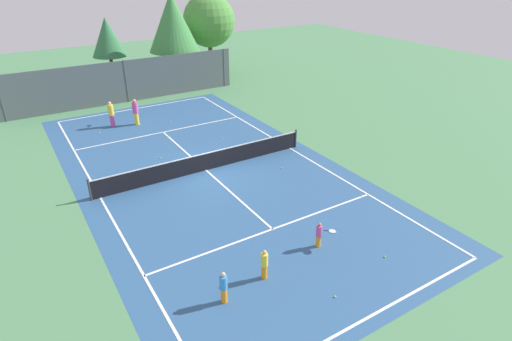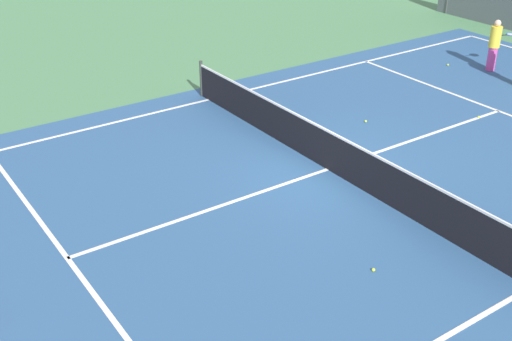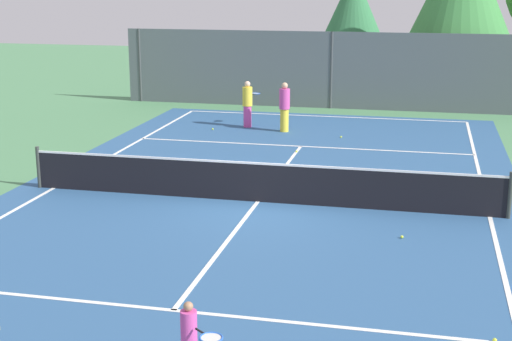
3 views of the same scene
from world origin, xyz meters
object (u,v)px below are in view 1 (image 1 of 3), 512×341
Objects in this scene: tennis_ball_8 at (335,297)px; player_2 at (264,264)px; tennis_ball_0 at (99,133)px; tennis_ball_5 at (160,158)px; tennis_ball_7 at (362,196)px; player_0 at (111,114)px; player_1 at (136,112)px; player_3 at (224,287)px; player_4 at (320,234)px; tennis_ball_4 at (282,168)px; tennis_ball_3 at (385,257)px; tennis_ball_2 at (222,138)px; tennis_ball_6 at (170,121)px; tennis_ball_1 at (168,136)px.

player_2 is at bearing 126.08° from tennis_ball_8.
tennis_ball_0 is 1.00× the size of tennis_ball_5.
tennis_ball_7 is (6.69, -9.06, 0.00)m from tennis_ball_5.
player_0 is 20.12m from tennis_ball_8.
player_1 reaches higher than tennis_ball_7.
tennis_ball_5 is at bearing 79.94° from player_3.
tennis_ball_5 is at bearing 102.75° from player_4.
player_2 is at bearing -88.19° from player_0.
player_4 is (3.38, -17.53, -0.31)m from player_0.
player_3 is at bearing -100.06° from tennis_ball_5.
player_4 is 16.45× the size of tennis_ball_7.
tennis_ball_4 is 1.00× the size of tennis_ball_8.
tennis_ball_7 is at bearing 56.45° from tennis_ball_3.
player_2 is (0.57, -17.94, -0.26)m from player_0.
tennis_ball_7 is (7.59, -15.59, -0.85)m from player_0.
tennis_ball_2 is at bearing 77.54° from tennis_ball_8.
player_3 is at bearing 151.30° from tennis_ball_8.
player_3 reaches higher than tennis_ball_0.
player_3 is at bearing -93.70° from player_0.
player_0 is at bearing 86.30° from player_3.
player_1 is 6.10m from tennis_ball_5.
tennis_ball_6 is (3.60, -1.19, -0.85)m from player_0.
tennis_ball_8 is (-1.53, -18.81, 0.00)m from tennis_ball_6.
player_4 is 16.45× the size of tennis_ball_4.
player_4 is 17.31m from tennis_ball_0.
tennis_ball_0 is (-2.59, -0.30, -0.87)m from player_1.
tennis_ball_3 is at bearing -10.56° from player_3.
tennis_ball_1 and tennis_ball_4 have the same top height.
tennis_ball_4 is 10.26m from tennis_ball_6.
tennis_ball_2 is at bearing 69.10° from player_2.
player_3 is 18.54× the size of tennis_ball_0.
player_4 reaches higher than tennis_ball_8.
tennis_ball_6 is at bearing -17.35° from player_1.
player_1 is 3.45m from tennis_ball_1.
player_1 reaches higher than tennis_ball_4.
tennis_ball_4 is at bearing -41.97° from tennis_ball_5.
tennis_ball_3 is at bearing -96.69° from tennis_ball_4.
tennis_ball_3 is 8.29m from tennis_ball_4.
tennis_ball_2 and tennis_ball_5 have the same top height.
tennis_ball_5 is at bearing -70.65° from tennis_ball_0.
player_0 is 25.83× the size of tennis_ball_0.
tennis_ball_3 and tennis_ball_4 have the same top height.
tennis_ball_0 and tennis_ball_8 have the same top height.
tennis_ball_0 and tennis_ball_2 have the same top height.
tennis_ball_3 is at bearing -72.01° from tennis_ball_5.
tennis_ball_6 is (4.77, 17.04, -0.59)m from player_3.
player_4 is 16.45× the size of tennis_ball_8.
tennis_ball_4 is at bearing 109.27° from tennis_ball_7.
tennis_ball_8 is at bearing -80.60° from tennis_ball_0.
tennis_ball_1 is 12.93m from tennis_ball_7.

